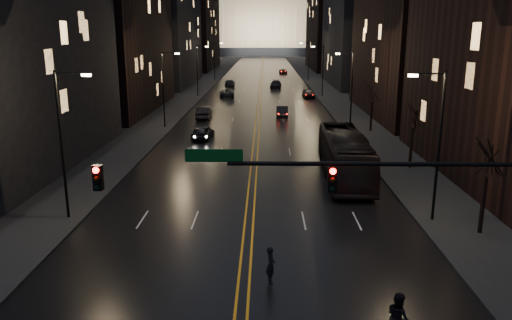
{
  "coord_description": "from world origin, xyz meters",
  "views": [
    {
      "loc": [
        0.93,
        -18.31,
        11.01
      ],
      "look_at": [
        0.4,
        10.75,
        3.59
      ],
      "focal_mm": 35.0,
      "sensor_mm": 36.0,
      "label": 1
    }
  ],
  "objects_px": {
    "traffic_signal": "(394,192)",
    "pedestrian_a": "(271,265)",
    "bus": "(345,156)",
    "oncoming_car_a": "(203,132)",
    "oncoming_car_b": "(204,113)",
    "receding_car_a": "(282,112)",
    "pedestrian_b": "(398,317)"
  },
  "relations": [
    {
      "from": "receding_car_a",
      "to": "oncoming_car_a",
      "type": "bearing_deg",
      "value": -120.03
    },
    {
      "from": "oncoming_car_a",
      "to": "pedestrian_b",
      "type": "height_order",
      "value": "pedestrian_b"
    },
    {
      "from": "traffic_signal",
      "to": "receding_car_a",
      "type": "xyz_separation_m",
      "value": [
        -2.67,
        48.27,
        -4.37
      ]
    },
    {
      "from": "traffic_signal",
      "to": "oncoming_car_a",
      "type": "xyz_separation_m",
      "value": [
        -11.59,
        33.67,
        -4.33
      ]
    },
    {
      "from": "oncoming_car_a",
      "to": "receding_car_a",
      "type": "bearing_deg",
      "value": -114.16
    },
    {
      "from": "oncoming_car_a",
      "to": "oncoming_car_b",
      "type": "distance_m",
      "value": 13.02
    },
    {
      "from": "traffic_signal",
      "to": "bus",
      "type": "distance_m",
      "value": 19.61
    },
    {
      "from": "oncoming_car_b",
      "to": "receding_car_a",
      "type": "height_order",
      "value": "oncoming_car_b"
    },
    {
      "from": "traffic_signal",
      "to": "receding_car_a",
      "type": "height_order",
      "value": "traffic_signal"
    },
    {
      "from": "traffic_signal",
      "to": "pedestrian_b",
      "type": "height_order",
      "value": "traffic_signal"
    },
    {
      "from": "traffic_signal",
      "to": "oncoming_car_b",
      "type": "height_order",
      "value": "traffic_signal"
    },
    {
      "from": "bus",
      "to": "receding_car_a",
      "type": "xyz_separation_m",
      "value": [
        -3.89,
        28.98,
        -1.06
      ]
    },
    {
      "from": "oncoming_car_a",
      "to": "oncoming_car_b",
      "type": "height_order",
      "value": "oncoming_car_b"
    },
    {
      "from": "oncoming_car_b",
      "to": "receding_car_a",
      "type": "distance_m",
      "value": 10.49
    },
    {
      "from": "traffic_signal",
      "to": "oncoming_car_b",
      "type": "relative_size",
      "value": 3.53
    },
    {
      "from": "pedestrian_b",
      "to": "bus",
      "type": "bearing_deg",
      "value": -20.7
    },
    {
      "from": "bus",
      "to": "oncoming_car_b",
      "type": "relative_size",
      "value": 2.63
    },
    {
      "from": "oncoming_car_b",
      "to": "bus",
      "type": "bearing_deg",
      "value": 116.41
    },
    {
      "from": "traffic_signal",
      "to": "receding_car_a",
      "type": "distance_m",
      "value": 48.54
    },
    {
      "from": "oncoming_car_b",
      "to": "pedestrian_a",
      "type": "xyz_separation_m",
      "value": [
        8.34,
        -44.29,
        0.06
      ]
    },
    {
      "from": "bus",
      "to": "pedestrian_a",
      "type": "bearing_deg",
      "value": -107.61
    },
    {
      "from": "traffic_signal",
      "to": "pedestrian_a",
      "type": "xyz_separation_m",
      "value": [
        -4.69,
        2.32,
        -4.24
      ]
    },
    {
      "from": "receding_car_a",
      "to": "pedestrian_a",
      "type": "xyz_separation_m",
      "value": [
        -2.02,
        -45.95,
        0.13
      ]
    },
    {
      "from": "bus",
      "to": "oncoming_car_a",
      "type": "relative_size",
      "value": 2.85
    },
    {
      "from": "receding_car_a",
      "to": "bus",
      "type": "bearing_deg",
      "value": -80.97
    },
    {
      "from": "pedestrian_a",
      "to": "pedestrian_b",
      "type": "xyz_separation_m",
      "value": [
        4.61,
        -4.31,
        0.1
      ]
    },
    {
      "from": "receding_car_a",
      "to": "traffic_signal",
      "type": "bearing_deg",
      "value": -85.43
    },
    {
      "from": "traffic_signal",
      "to": "bus",
      "type": "xyz_separation_m",
      "value": [
        1.21,
        19.29,
        -3.31
      ]
    },
    {
      "from": "oncoming_car_a",
      "to": "receding_car_a",
      "type": "height_order",
      "value": "oncoming_car_a"
    },
    {
      "from": "receding_car_a",
      "to": "pedestrian_a",
      "type": "distance_m",
      "value": 45.99
    },
    {
      "from": "bus",
      "to": "oncoming_car_a",
      "type": "bearing_deg",
      "value": 133.26
    },
    {
      "from": "bus",
      "to": "pedestrian_b",
      "type": "distance_m",
      "value": 21.34
    }
  ]
}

